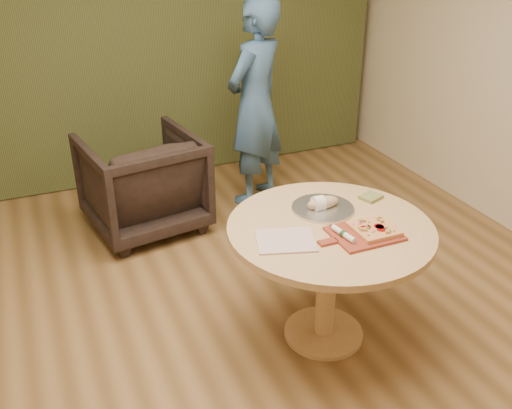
{
  "coord_description": "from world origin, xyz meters",
  "views": [
    {
      "loc": [
        -0.93,
        -2.16,
        2.26
      ],
      "look_at": [
        0.1,
        0.25,
        0.92
      ],
      "focal_mm": 40.0,
      "sensor_mm": 36.0,
      "label": 1
    }
  ],
  "objects": [
    {
      "name": "serving_tray",
      "position": [
        0.55,
        0.34,
        0.76
      ],
      "size": [
        0.36,
        0.36,
        0.02
      ],
      "color": "silver",
      "rests_on": "pedestal_table"
    },
    {
      "name": "room_shell",
      "position": [
        0.0,
        0.0,
        1.4
      ],
      "size": [
        5.04,
        6.04,
        2.84
      ],
      "color": "olive",
      "rests_on": "ground"
    },
    {
      "name": "pizza_paddle",
      "position": [
        0.6,
        -0.0,
        0.76
      ],
      "size": [
        0.45,
        0.28,
        0.01
      ],
      "rotation": [
        0.0,
        0.0,
        -0.01
      ],
      "color": "#953826",
      "rests_on": "pedestal_table"
    },
    {
      "name": "person_standing",
      "position": [
        0.85,
        2.02,
        0.86
      ],
      "size": [
        0.75,
        0.69,
        1.72
      ],
      "primitive_type": "imported",
      "rotation": [
        0.0,
        0.0,
        3.71
      ],
      "color": "#395D86",
      "rests_on": "ground"
    },
    {
      "name": "bread_roll",
      "position": [
        0.54,
        0.34,
        0.79
      ],
      "size": [
        0.19,
        0.09,
        0.09
      ],
      "color": "tan",
      "rests_on": "serving_tray"
    },
    {
      "name": "newspaper",
      "position": [
        0.2,
        0.1,
        0.76
      ],
      "size": [
        0.36,
        0.33,
        0.01
      ],
      "primitive_type": "cube",
      "rotation": [
        0.0,
        0.0,
        -0.3
      ],
      "color": "white",
      "rests_on": "pedestal_table"
    },
    {
      "name": "flatbread_pizza",
      "position": [
        0.67,
        -0.0,
        0.78
      ],
      "size": [
        0.22,
        0.22,
        0.04
      ],
      "rotation": [
        0.0,
        0.0,
        -0.01
      ],
      "color": "#E99B5A",
      "rests_on": "pizza_paddle"
    },
    {
      "name": "cutlery_roll",
      "position": [
        0.49,
        0.01,
        0.78
      ],
      "size": [
        0.05,
        0.2,
        0.03
      ],
      "rotation": [
        0.0,
        0.0,
        0.14
      ],
      "color": "white",
      "rests_on": "pizza_paddle"
    },
    {
      "name": "armchair",
      "position": [
        -0.16,
        1.89,
        0.43
      ],
      "size": [
        0.94,
        0.9,
        0.85
      ],
      "primitive_type": "imported",
      "rotation": [
        0.0,
        0.0,
        3.3
      ],
      "color": "black",
      "rests_on": "ground"
    },
    {
      "name": "green_packet",
      "position": [
        0.88,
        0.35,
        0.76
      ],
      "size": [
        0.15,
        0.13,
        0.02
      ],
      "primitive_type": "cube",
      "rotation": [
        0.0,
        0.0,
        0.34
      ],
      "color": "#5B662E",
      "rests_on": "pedestal_table"
    },
    {
      "name": "pedestal_table",
      "position": [
        0.5,
        0.16,
        0.61
      ],
      "size": [
        1.13,
        1.13,
        0.75
      ],
      "rotation": [
        0.0,
        0.0,
        -0.08
      ],
      "color": "tan",
      "rests_on": "ground"
    },
    {
      "name": "curtain",
      "position": [
        0.0,
        2.9,
        1.4
      ],
      "size": [
        4.8,
        0.14,
        2.78
      ],
      "primitive_type": "cube",
      "color": "#373E1C",
      "rests_on": "ground"
    }
  ]
}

